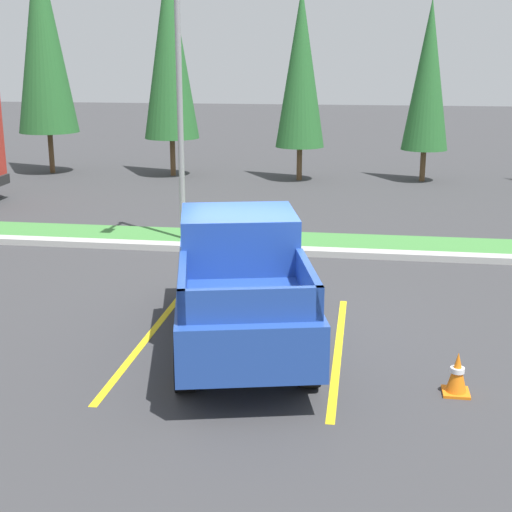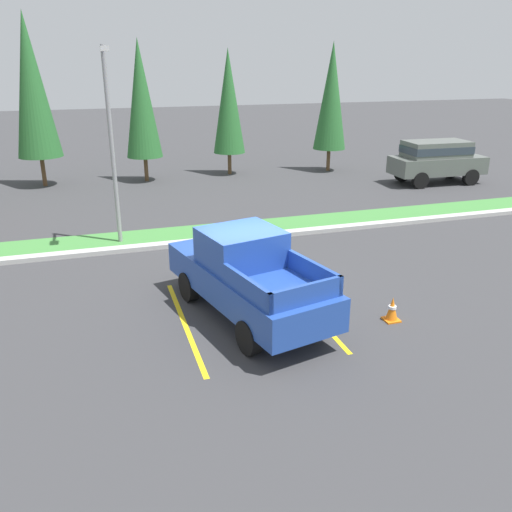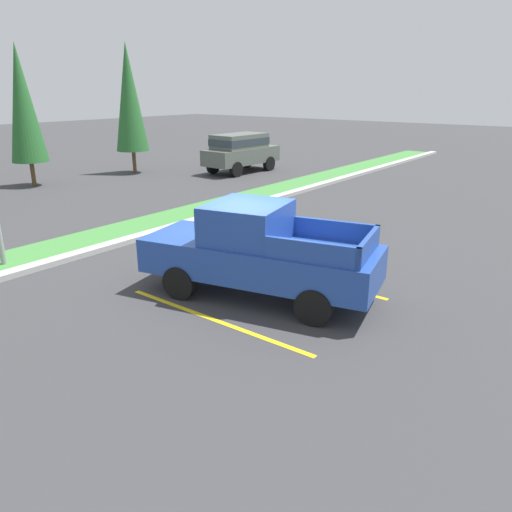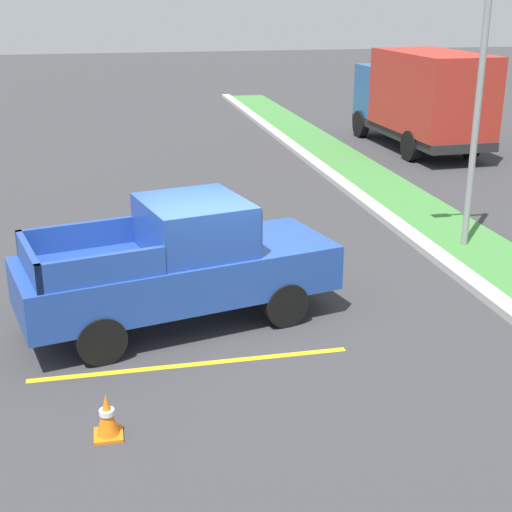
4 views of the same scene
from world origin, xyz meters
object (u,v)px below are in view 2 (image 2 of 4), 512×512
at_px(traffic_cone, 392,309).
at_px(street_light, 111,133).
at_px(cypress_tree_left_inner, 32,86).
at_px(pickup_truck_main, 247,275).
at_px(cypress_tree_rightmost, 331,96).
at_px(suv_distant, 437,159).
at_px(cypress_tree_right_inner, 229,102).
at_px(cypress_tree_center, 141,99).

bearing_deg(traffic_cone, street_light, 127.06).
xyz_separation_m(street_light, cypress_tree_left_inner, (-2.92, 10.19, 1.01)).
bearing_deg(pickup_truck_main, cypress_tree_rightmost, 59.26).
bearing_deg(suv_distant, cypress_tree_right_inner, 149.94).
distance_m(street_light, cypress_tree_left_inner, 10.65).
bearing_deg(cypress_tree_right_inner, street_light, -122.28).
distance_m(street_light, cypress_tree_right_inner, 12.15).
bearing_deg(traffic_cone, cypress_tree_rightmost, 70.13).
distance_m(cypress_tree_center, cypress_tree_right_inner, 4.53).
xyz_separation_m(pickup_truck_main, suv_distant, (13.14, 11.26, 0.20)).
distance_m(pickup_truck_main, cypress_tree_center, 16.44).
bearing_deg(cypress_tree_left_inner, street_light, -74.00).
bearing_deg(pickup_truck_main, cypress_tree_center, 92.01).
relative_size(cypress_tree_left_inner, cypress_tree_rightmost, 1.18).
bearing_deg(street_light, cypress_tree_left_inner, 106.00).
bearing_deg(suv_distant, cypress_tree_center, 160.35).
relative_size(suv_distant, street_light, 0.74).
distance_m(suv_distant, traffic_cone, 16.06).
xyz_separation_m(pickup_truck_main, cypress_tree_rightmost, (9.40, 15.81, 2.94)).
relative_size(pickup_truck_main, traffic_cone, 9.19).
relative_size(cypress_tree_left_inner, traffic_cone, 13.28).
height_order(cypress_tree_center, traffic_cone, cypress_tree_center).
distance_m(cypress_tree_right_inner, traffic_cone, 18.26).
xyz_separation_m(pickup_truck_main, cypress_tree_center, (-0.57, 16.15, 2.99)).
distance_m(pickup_truck_main, cypress_tree_right_inner, 17.27).
bearing_deg(cypress_tree_center, cypress_tree_rightmost, -1.96).
bearing_deg(cypress_tree_rightmost, pickup_truck_main, -120.74).
xyz_separation_m(cypress_tree_right_inner, cypress_tree_rightmost, (5.47, -0.77, 0.20)).
distance_m(street_light, traffic_cone, 10.15).
xyz_separation_m(cypress_tree_left_inner, cypress_tree_center, (4.91, -0.35, -0.66)).
height_order(cypress_tree_rightmost, traffic_cone, cypress_tree_rightmost).
height_order(cypress_tree_right_inner, cypress_tree_rightmost, cypress_tree_rightmost).
height_order(pickup_truck_main, cypress_tree_right_inner, cypress_tree_right_inner).
relative_size(pickup_truck_main, cypress_tree_left_inner, 0.69).
xyz_separation_m(suv_distant, cypress_tree_center, (-13.71, 4.89, 2.80)).
bearing_deg(cypress_tree_rightmost, suv_distant, -50.59).
height_order(cypress_tree_left_inner, cypress_tree_right_inner, cypress_tree_left_inner).
relative_size(street_light, cypress_tree_center, 0.92).
relative_size(street_light, cypress_tree_right_inner, 0.98).
height_order(pickup_truck_main, cypress_tree_rightmost, cypress_tree_rightmost).
bearing_deg(cypress_tree_rightmost, cypress_tree_left_inner, 177.35).
bearing_deg(cypress_tree_center, suv_distant, -19.65).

